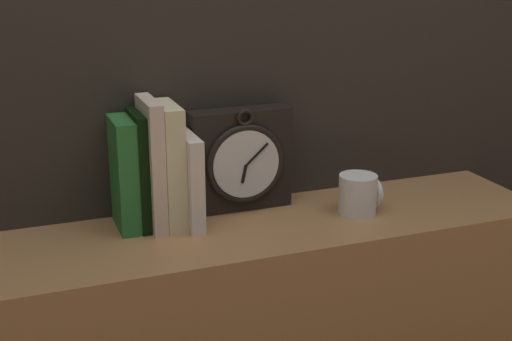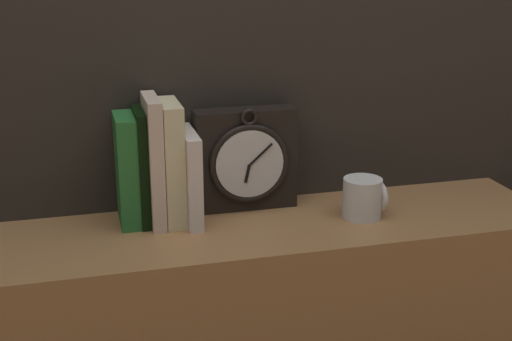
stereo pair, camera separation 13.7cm
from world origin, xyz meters
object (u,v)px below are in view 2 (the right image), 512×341
Objects in this scene: book_slot3_cream at (171,162)px; book_slot4_white at (190,176)px; mug at (364,198)px; book_slot1_black at (141,167)px; clock at (246,159)px; book_slot2_cream at (154,161)px; book_slot0_green at (127,170)px.

book_slot4_white is at bearing -16.77° from book_slot3_cream.
book_slot4_white reaches higher than mug.
book_slot1_black is 0.10m from book_slot4_white.
book_slot1_black is 0.45m from mug.
clock is 0.20m from book_slot2_cream.
clock is 0.16m from book_slot3_cream.
mug is (0.38, -0.08, -0.08)m from book_slot3_cream.
mug is (0.44, -0.09, -0.07)m from book_slot1_black.
clock is at bearing 5.09° from book_slot0_green.
mug is (0.34, -0.07, -0.05)m from book_slot4_white.
book_slot0_green reaches higher than mug.
book_slot0_green is at bearing 168.73° from mug.
book_slot0_green is at bearing 171.34° from book_slot4_white.
clock reaches higher than mug.
book_slot1_black is 0.03m from book_slot2_cream.
book_slot2_cream reaches higher than book_slot3_cream.
clock is 0.25m from book_slot0_green.
clock is 1.20× the size of book_slot4_white.
book_slot0_green is 0.06m from book_slot2_cream.
book_slot3_cream is at bearing -5.37° from book_slot0_green.
book_slot3_cream is at bearing -6.65° from book_slot1_black.
book_slot2_cream reaches higher than clock.
book_slot2_cream is 3.00× the size of mug.
book_slot3_cream is at bearing -169.30° from clock.
book_slot4_white is at bearing -10.45° from book_slot1_black.
book_slot4_white is at bearing -8.66° from book_slot0_green.
book_slot2_cream is 1.05× the size of book_slot3_cream.
book_slot4_white is 0.35m from mug.
book_slot0_green is at bearing 169.13° from book_slot2_cream.
book_slot1_black is at bearing 169.55° from book_slot4_white.
book_slot2_cream is at bearing 168.68° from mug.
book_slot0_green is 0.48m from mug.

